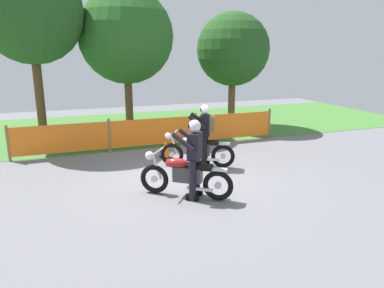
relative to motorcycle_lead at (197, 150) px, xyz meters
The scene contains 11 objects.
ground 1.05m from the motorcycle_lead, 131.00° to the right, with size 24.00×24.00×0.02m, color slate.
grass_verge 5.76m from the motorcycle_lead, 96.14° to the left, with size 24.00×6.95×0.01m, color #427A33.
barrier_fence 2.32m from the motorcycle_lead, 105.38° to the left, with size 8.49×0.08×1.05m.
tree_leftmost 6.76m from the motorcycle_lead, 134.69° to the left, with size 3.19×3.19×5.80m.
tree_near_left 5.55m from the motorcycle_lead, 102.23° to the left, with size 3.33×3.33×5.20m.
tree_near_right 6.02m from the motorcycle_lead, 54.52° to the left, with size 2.84×2.84×4.52m.
motorcycle_lead is the anchor object (origin of this frame).
motorcycle_trailing 2.09m from the motorcycle_lead, 117.54° to the right, with size 1.74×1.31×0.98m.
rider_lead 0.54m from the motorcycle_lead, 26.20° to the right, with size 0.78×0.70×1.69m.
rider_trailing 2.17m from the motorcycle_lead, 112.16° to the right, with size 0.73×0.72×1.69m.
traffic_cone 1.26m from the motorcycle_lead, 116.60° to the left, with size 0.32×0.32×0.53m.
Camera 1 is at (-2.66, -8.03, 3.05)m, focal length 33.80 mm.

